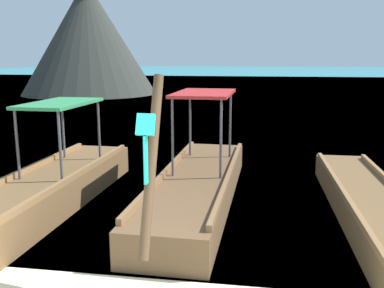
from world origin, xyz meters
TOP-DOWN VIEW (x-y plane):
  - sea_water at (0.00, 61.66)m, footprint 120.00×120.00m
  - longtail_boat_violet_ribbon at (-2.74, 3.84)m, footprint 1.31×6.52m
  - longtail_boat_turquoise_ribbon at (-0.06, 4.71)m, footprint 1.43×6.68m
  - longtail_boat_pink_ribbon at (3.00, 4.01)m, footprint 1.11×6.86m
  - karst_rock at (-11.99, 28.28)m, footprint 10.48×9.97m

SIDE VIEW (x-z plane):
  - sea_water at x=0.00m, z-range 0.00..0.00m
  - longtail_boat_pink_ribbon at x=3.00m, z-range -1.09..1.61m
  - longtail_boat_turquoise_ribbon at x=-0.06m, z-range -0.94..1.63m
  - longtail_boat_violet_ribbon at x=-2.74m, z-range -1.02..1.75m
  - karst_rock at x=-11.99m, z-range -0.30..8.25m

